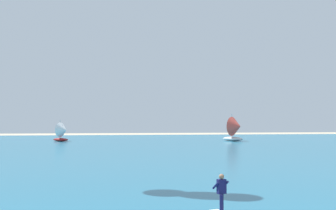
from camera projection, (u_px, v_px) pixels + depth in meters
ocean at (134, 151)px, 48.77m from camera, size 160.00×90.00×0.10m
kitesurfer at (224, 201)px, 16.39m from camera, size 1.09×2.03×1.67m
sailboat_near_shore at (63, 132)px, 67.63m from camera, size 3.26×2.94×3.62m
sailboat_mid_right at (236, 129)px, 68.49m from camera, size 4.12×4.19×4.71m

